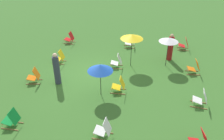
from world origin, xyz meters
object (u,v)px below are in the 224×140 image
object	(u,v)px
deckchair_2	(70,38)
deckchair_10	(117,62)
deckchair_8	(201,99)
deckchair_9	(130,42)
deckchair_0	(34,76)
deckchair_6	(104,130)
umbrella_0	(169,40)
deckchair_1	(184,44)
deckchair_5	(119,85)
deckchair_7	(194,67)
person_0	(57,69)
deckchair_11	(12,119)
umbrella_1	(132,37)
umbrella_2	(100,68)
person_1	(170,48)
deckchair_3	(60,57)

from	to	relation	value
deckchair_2	deckchair_10	size ratio (longest dim) A/B	1.00
deckchair_8	deckchair_10	size ratio (longest dim) A/B	1.00
deckchair_9	deckchair_0	bearing A→B (deg)	-51.08
deckchair_6	umbrella_0	distance (m)	6.85
deckchair_8	deckchair_1	bearing A→B (deg)	-170.32
deckchair_2	deckchair_5	xyz separation A→B (m)	(5.28, 4.44, 0.00)
deckchair_7	deckchair_8	world-z (taller)	same
deckchair_5	person_0	bearing A→B (deg)	-95.46
umbrella_0	deckchair_11	bearing A→B (deg)	-44.34
deckchair_11	umbrella_1	distance (m)	7.48
umbrella_2	deckchair_10	bearing A→B (deg)	173.43
umbrella_0	deckchair_2	bearing A→B (deg)	-107.45
deckchair_1	deckchair_9	size ratio (longest dim) A/B	0.99
deckchair_10	deckchair_7	bearing A→B (deg)	86.91
deckchair_10	deckchair_11	distance (m)	6.63
deckchair_8	deckchair_11	distance (m)	8.30
deckchair_1	deckchair_7	world-z (taller)	same
deckchair_0	deckchair_7	distance (m)	8.82
deckchair_5	deckchair_8	bearing A→B (deg)	81.69
deckchair_8	deckchair_10	bearing A→B (deg)	-116.17
umbrella_1	deckchair_1	bearing A→B (deg)	131.73
deckchair_7	deckchair_9	world-z (taller)	same
deckchair_10	umbrella_0	bearing A→B (deg)	99.58
deckchair_10	deckchair_11	world-z (taller)	same
deckchair_6	deckchair_11	xyz separation A→B (m)	(0.13, -3.82, 0.00)
person_0	person_1	size ratio (longest dim) A/B	1.03
deckchair_9	deckchair_10	bearing A→B (deg)	-19.53
deckchair_5	umbrella_0	xyz separation A→B (m)	(-3.16, 2.32, 1.31)
umbrella_2	person_0	size ratio (longest dim) A/B	0.96
deckchair_1	deckchair_11	xyz separation A→B (m)	(8.95, -7.48, 0.00)
deckchair_2	deckchair_9	world-z (taller)	same
deckchair_0	deckchair_7	world-z (taller)	same
deckchair_1	umbrella_0	size ratio (longest dim) A/B	0.46
deckchair_0	deckchair_6	bearing A→B (deg)	43.05
deckchair_3	umbrella_0	world-z (taller)	umbrella_0
deckchair_2	deckchair_10	xyz separation A→B (m)	(2.84, 3.92, 0.00)
deckchair_8	deckchair_9	world-z (taller)	same
deckchair_10	person_0	world-z (taller)	person_0
deckchair_5	umbrella_0	size ratio (longest dim) A/B	0.46
deckchair_1	person_0	world-z (taller)	person_0
deckchair_0	deckchair_11	distance (m)	3.33
deckchair_5	deckchair_7	distance (m)	4.64
deckchair_7	deckchair_8	size ratio (longest dim) A/B	1.00
deckchair_3	deckchair_6	xyz separation A→B (m)	(5.46, 3.95, 0.00)
deckchair_7	umbrella_0	distance (m)	2.12
umbrella_1	deckchair_5	bearing A→B (deg)	-5.12
deckchair_0	deckchair_10	xyz separation A→B (m)	(-2.42, 4.05, 0.00)
deckchair_2	deckchair_10	distance (m)	4.84
umbrella_2	person_0	distance (m)	2.63
deckchair_6	umbrella_1	xyz separation A→B (m)	(-5.88, 0.36, 1.50)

